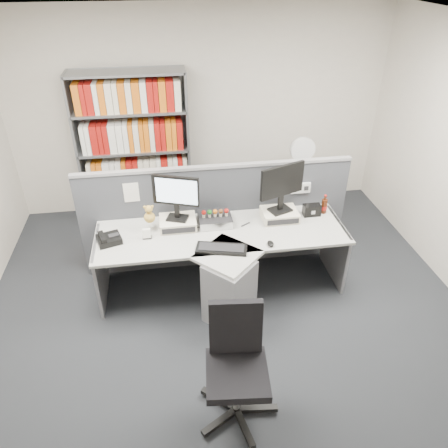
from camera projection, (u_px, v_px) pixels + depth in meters
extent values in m
plane|color=#2A2D32|center=(234.00, 339.00, 4.17)|extent=(5.50, 5.50, 0.00)
cube|color=beige|center=(201.00, 113.00, 5.74)|extent=(5.00, 0.04, 2.70)
cube|color=white|center=(239.00, 42.00, 2.72)|extent=(5.00, 5.50, 0.04)
cube|color=#42444A|center=(216.00, 218.00, 4.88)|extent=(3.00, 0.05, 1.25)
cube|color=#A3A3A8|center=(216.00, 167.00, 4.53)|extent=(3.00, 0.07, 0.03)
cube|color=white|center=(301.00, 188.00, 4.80)|extent=(0.22, 0.04, 0.12)
cube|color=white|center=(131.00, 191.00, 4.51)|extent=(0.16, 0.00, 0.22)
cube|color=white|center=(169.00, 189.00, 4.56)|extent=(0.16, 0.00, 0.22)
cube|color=white|center=(279.00, 181.00, 4.71)|extent=(0.16, 0.00, 0.22)
cube|color=#B1B1AB|center=(222.00, 233.00, 4.48)|extent=(2.60, 0.80, 0.03)
cube|color=#B1B1AB|center=(228.00, 255.00, 4.14)|extent=(0.74, 0.74, 0.03)
cube|color=gray|center=(229.00, 292.00, 4.24)|extent=(0.57, 0.57, 0.69)
cube|color=gray|center=(101.00, 270.00, 4.50)|extent=(0.03, 0.70, 0.72)
cube|color=gray|center=(334.00, 249.00, 4.82)|extent=(0.03, 0.70, 0.72)
cube|color=gray|center=(217.00, 241.00, 4.97)|extent=(2.50, 0.02, 0.45)
cube|color=beige|center=(178.00, 223.00, 4.52)|extent=(0.38, 0.30, 0.10)
cube|color=black|center=(179.00, 230.00, 4.39)|extent=(0.34, 0.01, 0.06)
cube|color=beige|center=(280.00, 215.00, 4.66)|extent=(0.38, 0.30, 0.10)
cube|color=black|center=(283.00, 222.00, 4.53)|extent=(0.34, 0.01, 0.06)
cube|color=black|center=(177.00, 218.00, 4.49)|extent=(0.25, 0.22, 0.02)
cube|color=black|center=(177.00, 211.00, 4.44)|extent=(0.05, 0.04, 0.17)
cube|color=black|center=(176.00, 191.00, 4.31)|extent=(0.46, 0.19, 0.32)
cube|color=#CDE5FF|center=(176.00, 191.00, 4.30)|extent=(0.41, 0.15, 0.27)
cube|color=black|center=(280.00, 210.00, 4.62)|extent=(0.27, 0.24, 0.02)
cube|color=black|center=(281.00, 202.00, 4.57)|extent=(0.06, 0.05, 0.19)
cube|color=black|center=(282.00, 181.00, 4.44)|extent=(0.50, 0.22, 0.34)
cube|color=#CDE5FF|center=(282.00, 182.00, 4.42)|extent=(0.44, 0.17, 0.29)
cube|color=black|center=(215.00, 219.00, 4.58)|extent=(0.35, 0.31, 0.09)
cube|color=silver|center=(217.00, 227.00, 4.46)|extent=(0.35, 0.01, 0.09)
cylinder|color=beige|center=(204.00, 216.00, 4.52)|extent=(0.03, 0.03, 0.03)
sphere|color=#A5140F|center=(204.00, 213.00, 4.49)|extent=(0.05, 0.05, 0.05)
cylinder|color=beige|center=(209.00, 216.00, 4.53)|extent=(0.03, 0.03, 0.03)
sphere|color=#19721E|center=(209.00, 212.00, 4.50)|extent=(0.05, 0.05, 0.05)
cylinder|color=beige|center=(215.00, 215.00, 4.53)|extent=(0.03, 0.03, 0.03)
sphere|color=orange|center=(215.00, 212.00, 4.51)|extent=(0.05, 0.05, 0.05)
cylinder|color=beige|center=(221.00, 215.00, 4.54)|extent=(0.03, 0.03, 0.03)
sphere|color=#593319|center=(221.00, 211.00, 4.52)|extent=(0.05, 0.05, 0.05)
cylinder|color=beige|center=(226.00, 214.00, 4.55)|extent=(0.03, 0.03, 0.03)
sphere|color=#A5140F|center=(226.00, 211.00, 4.53)|extent=(0.05, 0.05, 0.05)
cube|color=black|center=(222.00, 249.00, 4.19)|extent=(0.53, 0.30, 0.03)
cube|color=black|center=(222.00, 247.00, 4.18)|extent=(0.46, 0.24, 0.01)
ellipsoid|color=black|center=(271.00, 244.00, 4.25)|extent=(0.06, 0.10, 0.04)
cube|color=black|center=(109.00, 239.00, 4.29)|extent=(0.28, 0.27, 0.06)
cube|color=black|center=(102.00, 237.00, 4.24)|extent=(0.10, 0.19, 0.04)
cube|color=black|center=(114.00, 235.00, 4.29)|extent=(0.12, 0.09, 0.01)
cube|color=black|center=(147.00, 237.00, 4.36)|extent=(0.09, 0.05, 0.02)
cube|color=white|center=(147.00, 234.00, 4.32)|extent=(0.08, 0.03, 0.09)
cube|color=white|center=(147.00, 232.00, 4.35)|extent=(0.08, 0.03, 0.09)
sphere|color=#B9923D|center=(150.00, 217.00, 4.40)|extent=(0.12, 0.12, 0.12)
sphere|color=#B9923D|center=(149.00, 209.00, 4.35)|extent=(0.08, 0.08, 0.08)
sphere|color=#B9923D|center=(145.00, 207.00, 4.33)|extent=(0.03, 0.03, 0.03)
sphere|color=#B9923D|center=(152.00, 207.00, 4.34)|extent=(0.03, 0.03, 0.03)
cube|color=black|center=(312.00, 210.00, 4.71)|extent=(0.19, 0.10, 0.13)
cylinder|color=#3F190A|center=(324.00, 206.00, 4.75)|extent=(0.06, 0.06, 0.16)
cylinder|color=#A5140F|center=(324.00, 208.00, 4.76)|extent=(0.07, 0.07, 0.05)
cylinder|color=#3F190A|center=(325.00, 198.00, 4.69)|extent=(0.03, 0.03, 0.05)
cylinder|color=#A5140F|center=(326.00, 196.00, 4.68)|extent=(0.03, 0.03, 0.01)
cube|color=slate|center=(80.00, 154.00, 5.48)|extent=(0.03, 0.40, 2.00)
cube|color=slate|center=(188.00, 147.00, 5.65)|extent=(0.03, 0.40, 2.00)
cube|color=slate|center=(135.00, 145.00, 5.72)|extent=(1.40, 0.02, 2.00)
cube|color=slate|center=(142.00, 215.00, 6.09)|extent=(1.38, 0.40, 0.03)
cube|color=slate|center=(139.00, 183.00, 5.82)|extent=(1.38, 0.40, 0.03)
cube|color=slate|center=(134.00, 149.00, 5.55)|extent=(1.38, 0.40, 0.03)
cube|color=slate|center=(130.00, 111.00, 5.28)|extent=(1.38, 0.40, 0.03)
cube|color=slate|center=(125.00, 72.00, 5.03)|extent=(1.38, 0.40, 0.03)
cube|color=#A5140F|center=(141.00, 204.00, 5.96)|extent=(1.24, 0.28, 0.36)
cube|color=orange|center=(137.00, 171.00, 5.69)|extent=(1.24, 0.28, 0.36)
cube|color=beige|center=(133.00, 135.00, 5.42)|extent=(1.24, 0.28, 0.36)
cube|color=white|center=(128.00, 96.00, 5.15)|extent=(1.24, 0.28, 0.36)
cube|color=slate|center=(297.00, 199.00, 5.80)|extent=(0.45, 0.60, 0.70)
cube|color=black|center=(305.00, 199.00, 5.46)|extent=(0.40, 0.02, 0.28)
cube|color=black|center=(303.00, 220.00, 5.63)|extent=(0.40, 0.02, 0.28)
cylinder|color=white|center=(300.00, 175.00, 5.60)|extent=(0.19, 0.19, 0.03)
cylinder|color=white|center=(300.00, 167.00, 5.54)|extent=(0.03, 0.03, 0.19)
cylinder|color=white|center=(303.00, 149.00, 5.39)|extent=(0.31, 0.06, 0.31)
cylinder|color=silver|center=(302.00, 149.00, 5.42)|extent=(0.31, 0.05, 0.31)
cylinder|color=silver|center=(237.00, 393.00, 3.37)|extent=(0.05, 0.05, 0.41)
cube|color=black|center=(237.00, 374.00, 3.25)|extent=(0.52, 0.52, 0.07)
cube|color=black|center=(236.00, 327.00, 3.28)|extent=(0.42, 0.15, 0.47)
cube|color=black|center=(259.00, 409.00, 3.49)|extent=(0.31, 0.08, 0.04)
cylinder|color=black|center=(274.00, 409.00, 3.51)|extent=(0.05, 0.05, 0.03)
cube|color=black|center=(241.00, 391.00, 3.63)|extent=(0.17, 0.30, 0.04)
cylinder|color=black|center=(245.00, 380.00, 3.74)|extent=(0.05, 0.05, 0.03)
cube|color=black|center=(217.00, 399.00, 3.57)|extent=(0.26, 0.24, 0.04)
cylinder|color=black|center=(205.00, 393.00, 3.64)|extent=(0.05, 0.05, 0.03)
cube|color=black|center=(218.00, 423.00, 3.39)|extent=(0.29, 0.20, 0.04)
cylinder|color=black|center=(206.00, 433.00, 3.33)|extent=(0.05, 0.05, 0.03)
cube|color=black|center=(245.00, 429.00, 3.34)|extent=(0.11, 0.31, 0.04)
cylinder|color=black|center=(251.00, 445.00, 3.25)|extent=(0.05, 0.05, 0.03)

